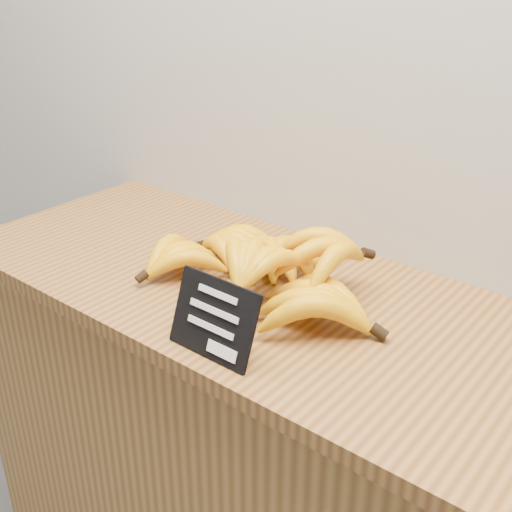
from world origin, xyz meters
name	(u,v)px	position (x,y,z in m)	size (l,w,h in m)	color
counter	(270,483)	(0.05, 2.75, 0.45)	(1.39, 0.50, 0.90)	olive
counter_top	(273,298)	(0.05, 2.75, 0.92)	(1.34, 0.54, 0.03)	olive
chalkboard_sign	(214,319)	(0.10, 2.54, 0.99)	(0.16, 0.01, 0.12)	black
banana_pile	(270,267)	(0.05, 2.75, 0.98)	(0.54, 0.35, 0.12)	#EEAF09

